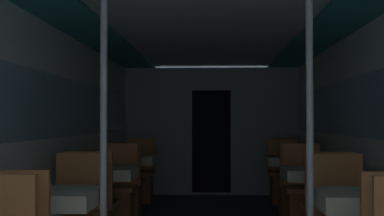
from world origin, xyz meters
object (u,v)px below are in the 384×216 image
(support_pole_right_1, at_px, (310,146))
(dining_table_right_3, at_px, (289,165))
(support_pole_left_1, at_px, (103,145))
(dining_table_right_2, at_px, (314,180))
(chair_right_near_3, at_px, (296,195))
(dining_table_left_1, at_px, (54,207))
(chair_left_far_2, at_px, (117,201))
(chair_right_far_2, at_px, (304,202))
(chair_left_near_3, at_px, (125,194))
(dining_table_left_3, at_px, (133,165))
(dining_table_right_1, at_px, (362,209))
(chair_right_far_3, at_px, (283,183))
(dining_table_left_2, at_px, (106,179))
(chair_left_far_3, at_px, (139,182))

(support_pole_right_1, distance_m, dining_table_right_3, 3.68)
(support_pole_left_1, xyz_separation_m, dining_table_right_2, (1.80, 1.82, -0.44))
(chair_right_near_3, bearing_deg, dining_table_left_1, -125.55)
(chair_left_far_2, distance_m, chair_right_far_2, 2.16)
(chair_left_far_2, height_order, chair_left_near_3, same)
(chair_left_far_2, xyz_separation_m, dining_table_left_3, (0.00, 1.20, 0.32))
(support_pole_left_1, relative_size, dining_table_right_3, 2.86)
(dining_table_right_1, relative_size, dining_table_right_2, 1.00)
(chair_right_far_3, bearing_deg, chair_right_far_2, 90.00)
(dining_table_left_2, relative_size, dining_table_left_3, 1.00)
(dining_table_left_3, height_order, chair_left_far_3, chair_left_far_3)
(dining_table_left_1, distance_m, dining_table_right_2, 2.82)
(dining_table_right_2, bearing_deg, support_pole_right_1, -101.02)
(dining_table_left_2, height_order, dining_table_right_1, same)
(dining_table_right_1, height_order, chair_right_far_2, chair_right_far_2)
(chair_left_far_2, relative_size, dining_table_right_3, 1.29)
(support_pole_right_1, xyz_separation_m, chair_right_far_2, (0.35, 2.44, -0.76))
(dining_table_left_1, relative_size, dining_table_left_2, 1.00)
(chair_right_far_2, bearing_deg, chair_left_far_3, -40.13)
(dining_table_left_3, height_order, dining_table_right_1, same)
(chair_left_far_3, relative_size, chair_right_near_3, 1.00)
(support_pole_left_1, distance_m, dining_table_left_3, 3.68)
(support_pole_right_1, xyz_separation_m, chair_right_near_3, (0.35, 3.02, -0.76))
(dining_table_left_3, bearing_deg, dining_table_right_3, 0.00)
(dining_table_left_2, height_order, chair_right_far_2, chair_right_far_2)
(support_pole_right_1, bearing_deg, chair_right_near_3, 83.31)
(dining_table_left_2, bearing_deg, chair_left_near_3, 90.00)
(chair_right_far_2, xyz_separation_m, chair_right_near_3, (0.00, 0.58, 0.00))
(chair_right_near_3, bearing_deg, dining_table_right_1, -90.00)
(dining_table_right_1, distance_m, chair_right_near_3, 3.04)
(dining_table_left_2, distance_m, chair_right_far_3, 3.27)
(chair_left_near_3, bearing_deg, chair_left_far_3, 90.00)
(dining_table_left_2, xyz_separation_m, chair_right_far_3, (2.16, 2.44, -0.32))
(chair_right_far_3, bearing_deg, chair_left_far_3, 0.00)
(support_pole_left_1, distance_m, support_pole_right_1, 1.45)
(dining_table_left_3, bearing_deg, dining_table_left_1, -90.00)
(chair_right_far_3, bearing_deg, dining_table_left_3, 15.99)
(chair_left_far_2, height_order, chair_left_far_3, same)
(dining_table_right_3, relative_size, chair_right_near_3, 0.77)
(chair_left_far_3, relative_size, dining_table_right_1, 1.29)
(chair_left_near_3, bearing_deg, chair_left_far_2, -90.00)
(chair_left_far_3, height_order, chair_right_near_3, same)
(dining_table_right_2, bearing_deg, chair_left_far_2, 164.01)
(dining_table_right_3, bearing_deg, dining_table_left_2, -139.87)
(dining_table_right_2, bearing_deg, chair_right_far_3, 90.00)
(dining_table_right_2, distance_m, chair_right_far_2, 0.70)
(chair_left_near_3, bearing_deg, dining_table_left_1, -90.00)
(chair_left_far_2, height_order, support_pole_right_1, support_pole_right_1)
(chair_left_near_3, xyz_separation_m, support_pole_right_1, (1.80, -3.02, 0.76))
(dining_table_left_3, relative_size, chair_right_near_3, 0.77)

